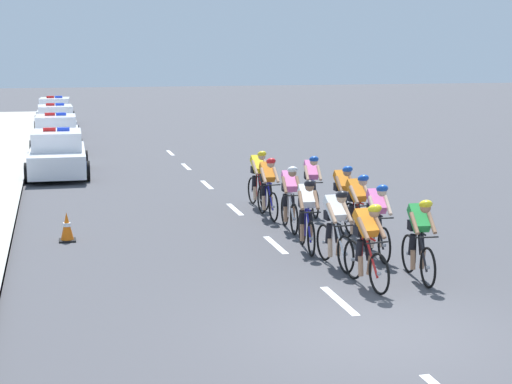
{
  "coord_description": "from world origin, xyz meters",
  "views": [
    {
      "loc": [
        -4.45,
        -10.64,
        4.11
      ],
      "look_at": [
        -0.34,
        5.92,
        1.1
      ],
      "focal_mm": 56.91,
      "sensor_mm": 36.0,
      "label": 1
    }
  ],
  "objects_px": {
    "cyclist_second": "(419,238)",
    "police_car_furthest": "(55,112)",
    "cyclist_fourth": "(377,219)",
    "police_car_third": "(56,122)",
    "police_car_nearest": "(57,155)",
    "cyclist_eighth": "(343,196)",
    "traffic_cone_near": "(67,227)",
    "cyclist_third": "(335,227)",
    "cyclist_eleventh": "(259,178)",
    "cyclist_seventh": "(290,197)",
    "police_car_second": "(56,135)",
    "cyclist_tenth": "(311,184)",
    "cyclist_sixth": "(357,207)",
    "cyclist_fifth": "(307,213)",
    "cyclist_lead": "(367,243)",
    "cyclist_ninth": "(268,186)"
  },
  "relations": [
    {
      "from": "police_car_second",
      "to": "police_car_third",
      "type": "bearing_deg",
      "value": 89.99
    },
    {
      "from": "cyclist_sixth",
      "to": "cyclist_tenth",
      "type": "relative_size",
      "value": 1.0
    },
    {
      "from": "cyclist_second",
      "to": "police_car_furthest",
      "type": "bearing_deg",
      "value": 100.69
    },
    {
      "from": "cyclist_eleventh",
      "to": "cyclist_seventh",
      "type": "bearing_deg",
      "value": -89.65
    },
    {
      "from": "cyclist_eighth",
      "to": "police_car_nearest",
      "type": "height_order",
      "value": "police_car_nearest"
    },
    {
      "from": "cyclist_ninth",
      "to": "police_car_nearest",
      "type": "xyz_separation_m",
      "value": [
        -4.98,
        8.24,
        -0.11
      ]
    },
    {
      "from": "cyclist_sixth",
      "to": "police_car_second",
      "type": "distance_m",
      "value": 18.76
    },
    {
      "from": "cyclist_second",
      "to": "cyclist_ninth",
      "type": "height_order",
      "value": "same"
    },
    {
      "from": "cyclist_eleventh",
      "to": "cyclist_sixth",
      "type": "bearing_deg",
      "value": -76.2
    },
    {
      "from": "cyclist_seventh",
      "to": "cyclist_eighth",
      "type": "relative_size",
      "value": 1.0
    },
    {
      "from": "cyclist_sixth",
      "to": "police_car_third",
      "type": "relative_size",
      "value": 0.39
    },
    {
      "from": "cyclist_third",
      "to": "police_car_third",
      "type": "bearing_deg",
      "value": 101.24
    },
    {
      "from": "cyclist_tenth",
      "to": "police_car_second",
      "type": "xyz_separation_m",
      "value": [
        -6.13,
        14.62,
        -0.11
      ]
    },
    {
      "from": "cyclist_eighth",
      "to": "cyclist_tenth",
      "type": "xyz_separation_m",
      "value": [
        -0.18,
        1.8,
        0.0
      ]
    },
    {
      "from": "cyclist_tenth",
      "to": "traffic_cone_near",
      "type": "relative_size",
      "value": 2.69
    },
    {
      "from": "cyclist_second",
      "to": "cyclist_eleventh",
      "type": "height_order",
      "value": "same"
    },
    {
      "from": "police_car_nearest",
      "to": "cyclist_eighth",
      "type": "bearing_deg",
      "value": -57.64
    },
    {
      "from": "cyclist_fifth",
      "to": "traffic_cone_near",
      "type": "height_order",
      "value": "cyclist_fifth"
    },
    {
      "from": "cyclist_lead",
      "to": "cyclist_fourth",
      "type": "xyz_separation_m",
      "value": [
        0.95,
        1.85,
        0.0
      ]
    },
    {
      "from": "cyclist_fifth",
      "to": "cyclist_tenth",
      "type": "bearing_deg",
      "value": 70.76
    },
    {
      "from": "cyclist_lead",
      "to": "police_car_second",
      "type": "distance_m",
      "value": 21.46
    },
    {
      "from": "cyclist_fourth",
      "to": "police_car_furthest",
      "type": "height_order",
      "value": "police_car_furthest"
    },
    {
      "from": "police_car_nearest",
      "to": "traffic_cone_near",
      "type": "bearing_deg",
      "value": -89.29
    },
    {
      "from": "cyclist_fourth",
      "to": "police_car_second",
      "type": "relative_size",
      "value": 0.39
    },
    {
      "from": "cyclist_second",
      "to": "cyclist_third",
      "type": "xyz_separation_m",
      "value": [
        -1.15,
        1.23,
        0.0
      ]
    },
    {
      "from": "police_car_second",
      "to": "police_car_furthest",
      "type": "distance_m",
      "value": 12.21
    },
    {
      "from": "cyclist_lead",
      "to": "cyclist_eleventh",
      "type": "xyz_separation_m",
      "value": [
        -0.05,
        7.49,
        0.0
      ]
    },
    {
      "from": "cyclist_fourth",
      "to": "police_car_second",
      "type": "xyz_separation_m",
      "value": [
        -6.09,
        18.99,
        -0.11
      ]
    },
    {
      "from": "cyclist_third",
      "to": "cyclist_eleventh",
      "type": "distance_m",
      "value": 6.1
    },
    {
      "from": "police_car_third",
      "to": "traffic_cone_near",
      "type": "distance_m",
      "value": 22.07
    },
    {
      "from": "cyclist_fourth",
      "to": "cyclist_ninth",
      "type": "height_order",
      "value": "same"
    },
    {
      "from": "cyclist_tenth",
      "to": "traffic_cone_near",
      "type": "bearing_deg",
      "value": -166.48
    },
    {
      "from": "cyclist_fifth",
      "to": "police_car_furthest",
      "type": "xyz_separation_m",
      "value": [
        -4.92,
        30.32,
        -0.11
      ]
    },
    {
      "from": "cyclist_sixth",
      "to": "cyclist_seventh",
      "type": "bearing_deg",
      "value": 124.7
    },
    {
      "from": "cyclist_tenth",
      "to": "police_car_nearest",
      "type": "distance_m",
      "value": 10.2
    },
    {
      "from": "cyclist_lead",
      "to": "cyclist_fifth",
      "type": "height_order",
      "value": "same"
    },
    {
      "from": "cyclist_second",
      "to": "police_car_second",
      "type": "height_order",
      "value": "police_car_second"
    },
    {
      "from": "cyclist_second",
      "to": "police_car_nearest",
      "type": "distance_m",
      "value": 15.5
    },
    {
      "from": "cyclist_fifth",
      "to": "police_car_second",
      "type": "relative_size",
      "value": 0.39
    },
    {
      "from": "cyclist_tenth",
      "to": "traffic_cone_near",
      "type": "xyz_separation_m",
      "value": [
        -6.01,
        -1.44,
        -0.48
      ]
    },
    {
      "from": "police_car_third",
      "to": "police_car_furthest",
      "type": "bearing_deg",
      "value": 90.01
    },
    {
      "from": "police_car_nearest",
      "to": "cyclist_third",
      "type": "bearing_deg",
      "value": -68.7
    },
    {
      "from": "cyclist_sixth",
      "to": "cyclist_fourth",
      "type": "bearing_deg",
      "value": -93.07
    },
    {
      "from": "cyclist_ninth",
      "to": "police_car_furthest",
      "type": "distance_m",
      "value": 27.38
    },
    {
      "from": "cyclist_ninth",
      "to": "police_car_furthest",
      "type": "height_order",
      "value": "police_car_furthest"
    },
    {
      "from": "cyclist_third",
      "to": "cyclist_eighth",
      "type": "distance_m",
      "value": 3.27
    },
    {
      "from": "cyclist_ninth",
      "to": "cyclist_fourth",
      "type": "bearing_deg",
      "value": -75.38
    },
    {
      "from": "police_car_nearest",
      "to": "police_car_third",
      "type": "bearing_deg",
      "value": 90.0
    },
    {
      "from": "cyclist_seventh",
      "to": "cyclist_tenth",
      "type": "distance_m",
      "value": 1.87
    },
    {
      "from": "cyclist_seventh",
      "to": "cyclist_eighth",
      "type": "xyz_separation_m",
      "value": [
        1.2,
        -0.24,
        0.0
      ]
    }
  ]
}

